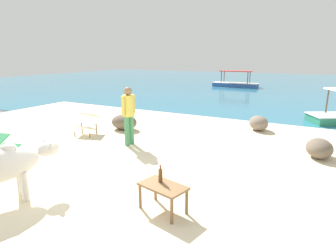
% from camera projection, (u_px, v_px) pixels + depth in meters
% --- Properties ---
extents(sand_beach, '(18.00, 14.00, 0.04)m').
position_uv_depth(sand_beach, '(111.00, 189.00, 5.30)').
color(sand_beach, beige).
rests_on(sand_beach, ground).
extents(water_surface, '(60.00, 36.00, 0.03)m').
position_uv_depth(water_surface, '(275.00, 86.00, 24.15)').
color(water_surface, teal).
rests_on(water_surface, ground).
extents(low_bench_table, '(0.84, 0.60, 0.45)m').
position_uv_depth(low_bench_table, '(163.00, 189.00, 4.44)').
color(low_bench_table, brown).
rests_on(low_bench_table, sand_beach).
extents(bottle, '(0.07, 0.07, 0.30)m').
position_uv_depth(bottle, '(160.00, 175.00, 4.50)').
color(bottle, brown).
rests_on(bottle, low_bench_table).
extents(deck_chair_near, '(0.69, 0.87, 0.68)m').
position_uv_depth(deck_chair_near, '(88.00, 122.00, 8.91)').
color(deck_chair_near, brown).
rests_on(deck_chair_near, sand_beach).
extents(deck_chair_far, '(0.70, 0.87, 0.68)m').
position_uv_depth(deck_chair_far, '(0.00, 146.00, 6.56)').
color(deck_chair_far, brown).
rests_on(deck_chair_far, sand_beach).
extents(person_standing, '(0.32, 0.51, 1.62)m').
position_uv_depth(person_standing, '(129.00, 112.00, 7.69)').
color(person_standing, '#428956').
rests_on(person_standing, sand_beach).
extents(shore_rock_large, '(0.90, 0.97, 0.49)m').
position_uv_depth(shore_rock_large, '(259.00, 123.00, 9.42)').
color(shore_rock_large, gray).
rests_on(shore_rock_large, sand_beach).
extents(shore_rock_medium, '(0.72, 0.93, 0.47)m').
position_uv_depth(shore_rock_medium, '(319.00, 148.00, 6.87)').
color(shore_rock_medium, '#6B5B4C').
rests_on(shore_rock_medium, sand_beach).
extents(shore_rock_small, '(0.98, 0.78, 0.51)m').
position_uv_depth(shore_rock_small, '(124.00, 122.00, 9.50)').
color(shore_rock_small, '#6B5B4C').
rests_on(shore_rock_small, sand_beach).
extents(boat_blue, '(3.68, 1.19, 1.29)m').
position_uv_depth(boat_blue, '(235.00, 83.00, 23.13)').
color(boat_blue, '#3866B7').
rests_on(boat_blue, water_surface).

